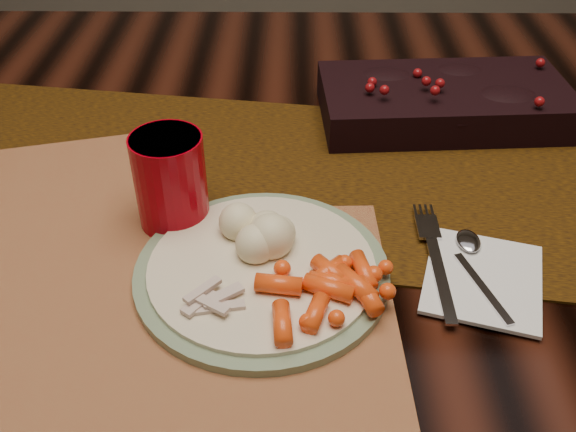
{
  "coord_description": "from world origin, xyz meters",
  "views": [
    {
      "loc": [
        -0.01,
        -0.8,
        1.23
      ],
      "look_at": [
        -0.02,
        -0.25,
        0.8
      ],
      "focal_mm": 40.0,
      "sensor_mm": 36.0,
      "label": 1
    }
  ],
  "objects_px": {
    "centerpiece": "(445,96)",
    "turkey_shreds": "(210,300)",
    "dinner_plate": "(262,270)",
    "napkin": "(483,278)",
    "placemat_main": "(182,303)",
    "baby_carrots": "(321,295)",
    "dining_table": "(300,316)",
    "red_cup": "(170,181)",
    "mashed_potatoes": "(258,226)"
  },
  "relations": [
    {
      "from": "centerpiece",
      "to": "turkey_shreds",
      "type": "bearing_deg",
      "value": -126.62
    },
    {
      "from": "dinner_plate",
      "to": "napkin",
      "type": "relative_size",
      "value": 1.97
    },
    {
      "from": "placemat_main",
      "to": "baby_carrots",
      "type": "bearing_deg",
      "value": -6.99
    },
    {
      "from": "dining_table",
      "to": "placemat_main",
      "type": "xyz_separation_m",
      "value": [
        -0.13,
        -0.33,
        0.38
      ]
    },
    {
      "from": "baby_carrots",
      "to": "red_cup",
      "type": "height_order",
      "value": "red_cup"
    },
    {
      "from": "centerpiece",
      "to": "placemat_main",
      "type": "relative_size",
      "value": 0.82
    },
    {
      "from": "baby_carrots",
      "to": "mashed_potatoes",
      "type": "xyz_separation_m",
      "value": [
        -0.07,
        0.09,
        0.01
      ]
    },
    {
      "from": "dining_table",
      "to": "placemat_main",
      "type": "distance_m",
      "value": 0.52
    },
    {
      "from": "baby_carrots",
      "to": "napkin",
      "type": "xyz_separation_m",
      "value": [
        0.18,
        0.05,
        -0.02
      ]
    },
    {
      "from": "napkin",
      "to": "red_cup",
      "type": "bearing_deg",
      "value": -179.8
    },
    {
      "from": "dinner_plate",
      "to": "baby_carrots",
      "type": "distance_m",
      "value": 0.08
    },
    {
      "from": "mashed_potatoes",
      "to": "turkey_shreds",
      "type": "distance_m",
      "value": 0.11
    },
    {
      "from": "napkin",
      "to": "red_cup",
      "type": "xyz_separation_m",
      "value": [
        -0.35,
        0.1,
        0.05
      ]
    },
    {
      "from": "dining_table",
      "to": "mashed_potatoes",
      "type": "xyz_separation_m",
      "value": [
        -0.05,
        -0.26,
        0.42
      ]
    },
    {
      "from": "turkey_shreds",
      "to": "dining_table",
      "type": "bearing_deg",
      "value": 74.87
    },
    {
      "from": "placemat_main",
      "to": "dinner_plate",
      "type": "distance_m",
      "value": 0.09
    },
    {
      "from": "centerpiece",
      "to": "dinner_plate",
      "type": "xyz_separation_m",
      "value": [
        -0.26,
        -0.35,
        -0.03
      ]
    },
    {
      "from": "baby_carrots",
      "to": "napkin",
      "type": "distance_m",
      "value": 0.18
    },
    {
      "from": "red_cup",
      "to": "napkin",
      "type": "bearing_deg",
      "value": -16.36
    },
    {
      "from": "dining_table",
      "to": "turkey_shreds",
      "type": "bearing_deg",
      "value": -105.13
    },
    {
      "from": "baby_carrots",
      "to": "turkey_shreds",
      "type": "xyz_separation_m",
      "value": [
        -0.11,
        -0.01,
        -0.0
      ]
    },
    {
      "from": "dining_table",
      "to": "centerpiece",
      "type": "xyz_separation_m",
      "value": [
        0.21,
        0.06,
        0.41
      ]
    },
    {
      "from": "dining_table",
      "to": "baby_carrots",
      "type": "bearing_deg",
      "value": -87.55
    },
    {
      "from": "placemat_main",
      "to": "red_cup",
      "type": "relative_size",
      "value": 3.85
    },
    {
      "from": "turkey_shreds",
      "to": "dinner_plate",
      "type": "bearing_deg",
      "value": 51.31
    },
    {
      "from": "baby_carrots",
      "to": "turkey_shreds",
      "type": "relative_size",
      "value": 1.67
    },
    {
      "from": "dining_table",
      "to": "dinner_plate",
      "type": "relative_size",
      "value": 6.52
    },
    {
      "from": "dinner_plate",
      "to": "placemat_main",
      "type": "bearing_deg",
      "value": -153.07
    },
    {
      "from": "dinner_plate",
      "to": "napkin",
      "type": "xyz_separation_m",
      "value": [
        0.24,
        -0.01,
        -0.01
      ]
    },
    {
      "from": "baby_carrots",
      "to": "red_cup",
      "type": "xyz_separation_m",
      "value": [
        -0.17,
        0.15,
        0.03
      ]
    },
    {
      "from": "placemat_main",
      "to": "mashed_potatoes",
      "type": "relative_size",
      "value": 5.08
    },
    {
      "from": "dining_table",
      "to": "mashed_potatoes",
      "type": "height_order",
      "value": "mashed_potatoes"
    },
    {
      "from": "centerpiece",
      "to": "napkin",
      "type": "height_order",
      "value": "centerpiece"
    },
    {
      "from": "dinner_plate",
      "to": "turkey_shreds",
      "type": "height_order",
      "value": "turkey_shreds"
    },
    {
      "from": "dinner_plate",
      "to": "turkey_shreds",
      "type": "distance_m",
      "value": 0.08
    },
    {
      "from": "centerpiece",
      "to": "napkin",
      "type": "relative_size",
      "value": 2.58
    },
    {
      "from": "baby_carrots",
      "to": "dining_table",
      "type": "bearing_deg",
      "value": 92.45
    },
    {
      "from": "centerpiece",
      "to": "turkey_shreds",
      "type": "distance_m",
      "value": 0.51
    },
    {
      "from": "red_cup",
      "to": "dinner_plate",
      "type": "bearing_deg",
      "value": -41.59
    },
    {
      "from": "placemat_main",
      "to": "baby_carrots",
      "type": "xyz_separation_m",
      "value": [
        0.14,
        -0.01,
        0.03
      ]
    },
    {
      "from": "placemat_main",
      "to": "mashed_potatoes",
      "type": "distance_m",
      "value": 0.12
    },
    {
      "from": "mashed_potatoes",
      "to": "red_cup",
      "type": "height_order",
      "value": "red_cup"
    },
    {
      "from": "red_cup",
      "to": "turkey_shreds",
      "type": "bearing_deg",
      "value": -69.08
    },
    {
      "from": "centerpiece",
      "to": "mashed_potatoes",
      "type": "height_order",
      "value": "centerpiece"
    },
    {
      "from": "placemat_main",
      "to": "centerpiece",
      "type": "bearing_deg",
      "value": 47.34
    },
    {
      "from": "centerpiece",
      "to": "napkin",
      "type": "distance_m",
      "value": 0.36
    },
    {
      "from": "dining_table",
      "to": "centerpiece",
      "type": "height_order",
      "value": "centerpiece"
    },
    {
      "from": "dining_table",
      "to": "dinner_plate",
      "type": "xyz_separation_m",
      "value": [
        -0.05,
        -0.29,
        0.39
      ]
    },
    {
      "from": "placemat_main",
      "to": "dining_table",
      "type": "bearing_deg",
      "value": 67.1
    },
    {
      "from": "mashed_potatoes",
      "to": "placemat_main",
      "type": "bearing_deg",
      "value": -134.08
    }
  ]
}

